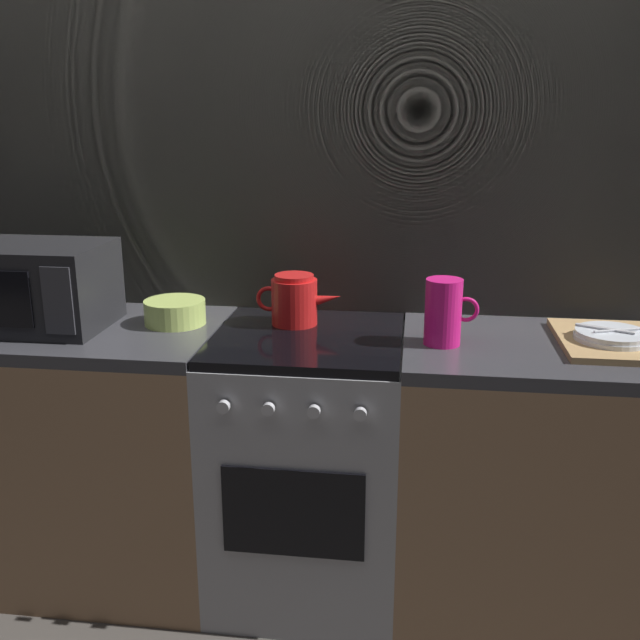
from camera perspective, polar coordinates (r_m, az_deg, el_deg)
ground_plane at (r=2.66m, az=-0.88°, el=-19.97°), size 8.00×8.00×0.00m
back_wall at (r=2.50m, az=0.09°, el=7.63°), size 3.60×0.05×2.40m
counter_left at (r=2.70m, az=-20.49°, el=-9.51°), size 1.20×0.60×0.90m
stove_unit at (r=2.42m, az=-0.93°, el=-11.40°), size 0.60×0.63×0.90m
counter_right at (r=2.47m, az=20.66°, el=-11.94°), size 1.20×0.60×0.90m
microwave at (r=2.48m, az=-21.72°, el=2.53°), size 0.46×0.35×0.27m
kettle at (r=2.35m, az=-2.02°, el=1.59°), size 0.28×0.15×0.17m
mixing_bowl at (r=2.41m, az=-11.43°, el=0.63°), size 0.20×0.20×0.08m
pitcher at (r=2.17m, az=9.79°, el=0.64°), size 0.16×0.11×0.20m
dish_pile at (r=2.32m, az=22.05°, el=-1.41°), size 0.30×0.40×0.06m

